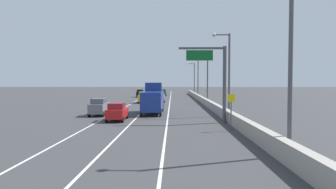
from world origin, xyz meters
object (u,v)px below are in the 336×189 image
object	(u,v)px
car_red_1	(117,112)
car_silver_2	(160,97)
overhead_sign_gantry	(217,75)
car_black_5	(140,93)
car_green_3	(163,93)
lamp_post_right_second	(227,68)
lamp_post_right_fifth	(193,77)
car_gray_4	(100,107)
lamp_post_right_third	(206,73)
lamp_post_right_fourth	(197,75)
speed_advisory_sign	(231,110)
car_yellow_0	(144,97)
box_truck	(153,100)
lamp_post_right_near	(286,53)

from	to	relation	value
car_red_1	car_silver_2	bearing A→B (deg)	83.27
overhead_sign_gantry	car_black_5	world-z (taller)	overhead_sign_gantry
overhead_sign_gantry	car_green_3	size ratio (longest dim) A/B	1.73
car_silver_2	car_green_3	size ratio (longest dim) A/B	1.03
lamp_post_right_second	lamp_post_right_fifth	size ratio (longest dim) A/B	1.00
car_silver_2	car_gray_4	world-z (taller)	car_gray_4
lamp_post_right_third	lamp_post_right_fifth	distance (m)	38.44
lamp_post_right_second	car_silver_2	bearing A→B (deg)	110.16
lamp_post_right_fourth	lamp_post_right_fifth	xyz separation A→B (m)	(0.47, 19.22, 0.00)
speed_advisory_sign	lamp_post_right_third	distance (m)	30.25
car_green_3	lamp_post_right_fourth	bearing A→B (deg)	-55.48
car_gray_4	car_black_5	size ratio (longest dim) A/B	1.08
lamp_post_right_third	car_yellow_0	world-z (taller)	lamp_post_right_third
car_black_5	lamp_post_right_third	bearing A→B (deg)	-59.86
overhead_sign_gantry	car_green_3	distance (m)	57.23
overhead_sign_gantry	lamp_post_right_second	xyz separation A→B (m)	(1.97, 5.75, 0.86)
car_black_5	car_gray_4	bearing A→B (deg)	-90.43
car_black_5	car_silver_2	bearing A→B (deg)	-73.52
lamp_post_right_third	car_black_5	bearing A→B (deg)	120.14
box_truck	lamp_post_right_second	bearing A→B (deg)	-17.76
car_silver_2	car_green_3	xyz separation A→B (m)	(-0.27, 27.07, -0.08)
lamp_post_right_third	car_silver_2	size ratio (longest dim) A/B	2.17
lamp_post_right_fourth	car_black_5	distance (m)	15.98
lamp_post_right_near	car_gray_4	xyz separation A→B (m)	(-14.80, 19.76, -4.57)
car_red_1	lamp_post_right_fifth	bearing A→B (deg)	78.94
overhead_sign_gantry	speed_advisory_sign	size ratio (longest dim) A/B	2.50
overhead_sign_gantry	car_yellow_0	distance (m)	29.87
overhead_sign_gantry	lamp_post_right_fifth	xyz separation A→B (m)	(2.00, 63.40, 0.86)
speed_advisory_sign	box_truck	distance (m)	15.43
car_green_3	lamp_post_right_fifth	bearing A→B (deg)	36.67
car_gray_4	overhead_sign_gantry	bearing A→B (deg)	-25.75
lamp_post_right_third	box_truck	size ratio (longest dim) A/B	1.25
speed_advisory_sign	car_black_5	xyz separation A→B (m)	(-13.19, 54.75, -0.77)
car_green_3	car_black_5	size ratio (longest dim) A/B	1.07
lamp_post_right_near	box_truck	distance (m)	23.96
car_yellow_0	car_green_3	size ratio (longest dim) A/B	1.08
car_black_5	lamp_post_right_near	bearing A→B (deg)	-77.10
car_gray_4	lamp_post_right_fourth	bearing A→B (deg)	68.93
overhead_sign_gantry	car_green_3	bearing A→B (deg)	97.09
lamp_post_right_second	lamp_post_right_third	world-z (taller)	same
overhead_sign_gantry	speed_advisory_sign	bearing A→B (deg)	-84.96
lamp_post_right_fifth	car_gray_4	world-z (taller)	lamp_post_right_fifth
overhead_sign_gantry	car_black_5	distance (m)	51.47
car_red_1	box_truck	world-z (taller)	box_truck
lamp_post_right_second	speed_advisory_sign	bearing A→B (deg)	-98.06
lamp_post_right_fifth	car_black_5	xyz separation A→B (m)	(-14.74, -13.68, -4.59)
lamp_post_right_third	car_black_5	world-z (taller)	lamp_post_right_third
car_red_1	car_green_3	world-z (taller)	same
speed_advisory_sign	lamp_post_right_fifth	bearing A→B (deg)	88.70
car_red_1	lamp_post_right_second	bearing A→B (deg)	19.21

